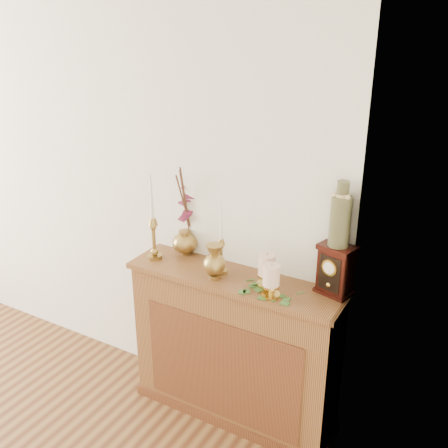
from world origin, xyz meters
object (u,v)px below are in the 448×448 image
Objects in this scene: candlestick_center at (221,250)px; bud_vase at (214,262)px; mantel_clock at (335,270)px; ginger_jar at (187,213)px; candlestick_left at (153,232)px; ceramic_vase at (340,217)px.

bud_vase is at bearing -89.17° from candlestick_center.
mantel_clock reaches higher than bud_vase.
bud_vase is (0.00, -0.07, -0.04)m from candlestick_center.
ginger_jar reaches higher than bud_vase.
candlestick_left is 0.43m from candlestick_center.
mantel_clock is (0.93, -0.05, -0.12)m from ginger_jar.
ceramic_vase reaches higher than bud_vase.
bud_vase is (0.43, -0.04, -0.07)m from candlestick_left.
ceramic_vase is at bearing 7.13° from candlestick_left.
candlestick_center is 0.36m from ginger_jar.
ginger_jar is at bearing 145.06° from bud_vase.
ceramic_vase reaches higher than mantel_clock.
ginger_jar is at bearing 176.89° from ceramic_vase.
mantel_clock is (0.61, 0.17, 0.03)m from bud_vase.
bud_vase is 0.64m from mantel_clock.
bud_vase is 0.71m from ceramic_vase.
ceramic_vase is at bearing -3.11° from ginger_jar.
ceramic_vase reaches higher than candlestick_left.
ginger_jar is 2.06× the size of mantel_clock.
candlestick_left is at bearing 174.78° from bud_vase.
bud_vase is 0.41m from ginger_jar.
bud_vase is at bearing -148.86° from mantel_clock.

